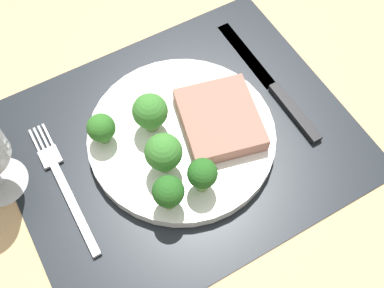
% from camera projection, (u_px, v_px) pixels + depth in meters
% --- Properties ---
extents(ground_plane, '(1.40, 1.10, 0.03)m').
position_uv_depth(ground_plane, '(182.00, 146.00, 0.61)').
color(ground_plane, tan).
extents(placemat, '(0.42, 0.35, 0.00)m').
position_uv_depth(placemat, '(182.00, 140.00, 0.60)').
color(placemat, black).
rests_on(placemat, ground_plane).
extents(plate, '(0.24, 0.24, 0.02)m').
position_uv_depth(plate, '(182.00, 136.00, 0.59)').
color(plate, white).
rests_on(plate, placemat).
extents(steak, '(0.11, 0.12, 0.02)m').
position_uv_depth(steak, '(220.00, 119.00, 0.58)').
color(steak, '#9E6B5B').
rests_on(steak, plate).
extents(broccoli_center, '(0.04, 0.04, 0.06)m').
position_uv_depth(broccoli_center, '(150.00, 112.00, 0.56)').
color(broccoli_center, '#6B994C').
rests_on(broccoli_center, plate).
extents(broccoli_near_fork, '(0.04, 0.04, 0.05)m').
position_uv_depth(broccoli_near_fork, '(168.00, 192.00, 0.51)').
color(broccoli_near_fork, '#5B8942').
rests_on(broccoli_near_fork, plate).
extents(broccoli_back_left, '(0.03, 0.03, 0.04)m').
position_uv_depth(broccoli_back_left, '(101.00, 128.00, 0.56)').
color(broccoli_back_left, '#5B8942').
rests_on(broccoli_back_left, plate).
extents(broccoli_front_edge, '(0.04, 0.04, 0.06)m').
position_uv_depth(broccoli_front_edge, '(164.00, 153.00, 0.53)').
color(broccoli_front_edge, '#5B8942').
rests_on(broccoli_front_edge, plate).
extents(broccoli_near_steak, '(0.03, 0.03, 0.05)m').
position_uv_depth(broccoli_near_steak, '(202.00, 174.00, 0.52)').
color(broccoli_near_steak, '#6B994C').
rests_on(broccoli_near_steak, plate).
extents(fork, '(0.02, 0.19, 0.01)m').
position_uv_depth(fork, '(64.00, 185.00, 0.57)').
color(fork, silver).
rests_on(fork, placemat).
extents(knife, '(0.02, 0.23, 0.01)m').
position_uv_depth(knife, '(275.00, 88.00, 0.63)').
color(knife, black).
rests_on(knife, placemat).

